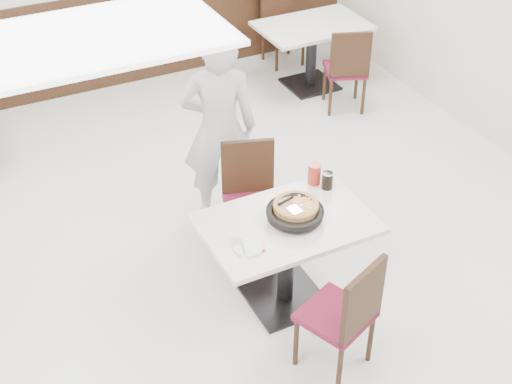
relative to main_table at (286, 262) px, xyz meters
name	(u,v)px	position (x,y,z in m)	size (l,w,h in m)	color
floor	(252,259)	(-0.01, 0.52, -0.38)	(7.00, 7.00, 0.00)	#B4B4AF
wainscot_back	(114,40)	(-0.01, 4.00, 0.18)	(5.90, 0.03, 1.10)	black
fluo_panel_a	(63,43)	(-1.51, -0.98, 2.40)	(1.20, 0.60, 0.02)	white
main_table	(286,262)	(0.00, 0.00, 0.00)	(1.20, 0.80, 0.75)	silver
chair_near	(336,312)	(-0.01, -0.69, 0.10)	(0.42, 0.42, 0.95)	black
chair_far	(251,205)	(0.03, 0.62, 0.10)	(0.42, 0.42, 0.95)	black
trivet	(289,216)	(0.03, 0.03, 0.39)	(0.12, 0.12, 0.04)	black
pizza_pan	(295,215)	(0.06, -0.01, 0.42)	(0.40, 0.40, 0.01)	black
pizza	(296,207)	(0.10, 0.05, 0.44)	(0.33, 0.33, 0.02)	tan
pizza_server	(295,210)	(0.05, -0.01, 0.47)	(0.08, 0.10, 0.00)	silver
napkin	(248,249)	(-0.38, -0.14, 0.38)	(0.16, 0.16, 0.00)	white
side_plate	(248,247)	(-0.37, -0.14, 0.38)	(0.20, 0.20, 0.01)	silver
fork	(243,247)	(-0.41, -0.13, 0.39)	(0.02, 0.17, 0.00)	silver
cola_glass	(327,181)	(0.46, 0.22, 0.44)	(0.08, 0.08, 0.13)	black
red_cup	(314,174)	(0.41, 0.33, 0.45)	(0.10, 0.10, 0.16)	#A92B1C
diner_person	(219,129)	(0.02, 1.20, 0.49)	(0.63, 0.41, 1.73)	#B7B8BD
bg_table_right	(311,56)	(1.96, 2.97, 0.00)	(1.20, 0.80, 0.75)	silver
bg_chair_right_near	(345,67)	(2.02, 2.36, 0.10)	(0.42, 0.42, 0.95)	black
bg_chair_right_far	(283,26)	(1.97, 3.65, 0.10)	(0.42, 0.42, 0.95)	black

